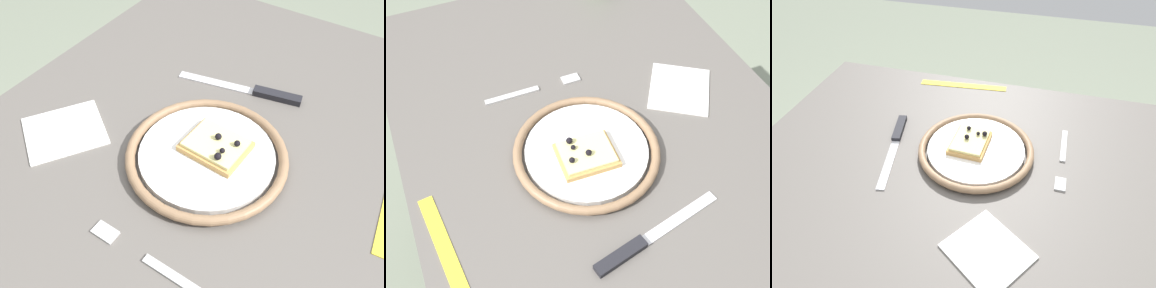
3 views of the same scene
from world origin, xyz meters
TOP-DOWN VIEW (x-y plane):
  - dining_table at (0.00, 0.00)m, footprint 1.07×0.72m
  - plate at (0.02, -0.05)m, footprint 0.26×0.26m
  - pizza_slice_near at (0.04, -0.06)m, footprint 0.09×0.10m
  - knife at (0.22, -0.05)m, footprint 0.07×0.24m
  - fork at (-0.17, -0.08)m, footprint 0.02×0.20m
  - napkin at (-0.06, 0.19)m, footprint 0.17×0.17m

SIDE VIEW (x-z plane):
  - dining_table at x=0.00m, z-range 0.28..1.03m
  - fork at x=-0.17m, z-range 0.75..0.76m
  - napkin at x=-0.06m, z-range 0.75..0.76m
  - knife at x=0.22m, z-range 0.75..0.77m
  - plate at x=0.02m, z-range 0.75..0.78m
  - pizza_slice_near at x=0.04m, z-range 0.77..0.79m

